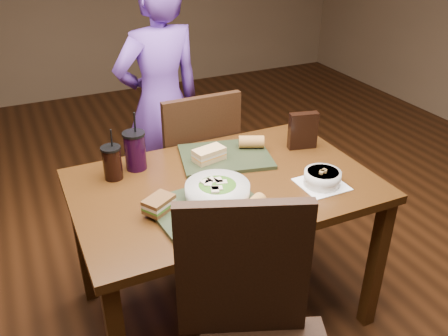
{
  "coord_description": "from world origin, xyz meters",
  "views": [
    {
      "loc": [
        -0.75,
        -1.62,
        1.8
      ],
      "look_at": [
        0.0,
        0.0,
        0.82
      ],
      "focal_mm": 38.0,
      "sensor_mm": 36.0,
      "label": 1
    }
  ],
  "objects": [
    {
      "name": "tray_far",
      "position": [
        0.1,
        0.2,
        0.76
      ],
      "size": [
        0.48,
        0.41,
        0.02
      ],
      "primitive_type": "cube",
      "rotation": [
        0.0,
        0.0,
        -0.23
      ],
      "color": "black",
      "rests_on": "dining_table"
    },
    {
      "name": "tray_near",
      "position": [
        -0.15,
        -0.16,
        0.76
      ],
      "size": [
        0.45,
        0.36,
        0.02
      ],
      "primitive_type": "cube",
      "rotation": [
        0.0,
        0.0,
        0.09
      ],
      "color": "black",
      "rests_on": "dining_table"
    },
    {
      "name": "soup_bowl",
      "position": [
        0.37,
        -0.2,
        0.79
      ],
      "size": [
        0.19,
        0.19,
        0.08
      ],
      "color": "white",
      "rests_on": "dining_table"
    },
    {
      "name": "sandwich_near",
      "position": [
        -0.33,
        -0.12,
        0.8
      ],
      "size": [
        0.14,
        0.13,
        0.06
      ],
      "color": "#593819",
      "rests_on": "tray_near"
    },
    {
      "name": "chair_near",
      "position": [
        -0.19,
        -0.67,
        0.57
      ],
      "size": [
        0.57,
        0.59,
        1.02
      ],
      "color": "black",
      "rests_on": "ground"
    },
    {
      "name": "salad_bowl",
      "position": [
        -0.1,
        -0.15,
        0.81
      ],
      "size": [
        0.26,
        0.26,
        0.09
      ],
      "color": "silver",
      "rests_on": "tray_near"
    },
    {
      "name": "dining_table",
      "position": [
        0.0,
        0.0,
        0.66
      ],
      "size": [
        1.3,
        0.85,
        0.75
      ],
      "color": "#40240C",
      "rests_on": "ground"
    },
    {
      "name": "diner",
      "position": [
        0.03,
        0.97,
        0.77
      ],
      "size": [
        0.62,
        0.46,
        1.54
      ],
      "primitive_type": "imported",
      "rotation": [
        0.0,
        0.0,
        3.31
      ],
      "color": "#683BA3",
      "rests_on": "ground"
    },
    {
      "name": "ground",
      "position": [
        0.0,
        0.0,
        0.0
      ],
      "size": [
        6.0,
        6.0,
        0.0
      ],
      "primitive_type": "plane",
      "color": "#381C0B",
      "rests_on": "ground"
    },
    {
      "name": "baguette_near",
      "position": [
        -0.01,
        -0.29,
        0.8
      ],
      "size": [
        0.14,
        0.12,
        0.06
      ],
      "primitive_type": "cylinder",
      "rotation": [
        0.0,
        1.57,
        0.56
      ],
      "color": "#AD7533",
      "rests_on": "tray_near"
    },
    {
      "name": "cup_cola",
      "position": [
        -0.43,
        0.24,
        0.83
      ],
      "size": [
        0.09,
        0.09,
        0.24
      ],
      "color": "black",
      "rests_on": "dining_table"
    },
    {
      "name": "sandwich_far",
      "position": [
        0.01,
        0.19,
        0.8
      ],
      "size": [
        0.16,
        0.11,
        0.06
      ],
      "color": "tan",
      "rests_on": "tray_far"
    },
    {
      "name": "chair_far",
      "position": [
        0.09,
        0.56,
        0.54
      ],
      "size": [
        0.43,
        0.43,
        0.98
      ],
      "color": "black",
      "rests_on": "ground"
    },
    {
      "name": "chip_bag",
      "position": [
        0.5,
        0.14,
        0.84
      ],
      "size": [
        0.15,
        0.07,
        0.18
      ],
      "primitive_type": "cube",
      "rotation": [
        0.0,
        0.0,
        -0.22
      ],
      "color": "black",
      "rests_on": "dining_table"
    },
    {
      "name": "baguette_far",
      "position": [
        0.25,
        0.22,
        0.8
      ],
      "size": [
        0.14,
        0.11,
        0.06
      ],
      "primitive_type": "cylinder",
      "rotation": [
        0.0,
        1.57,
        -0.42
      ],
      "color": "#AD7533",
      "rests_on": "tray_far"
    },
    {
      "name": "cup_berry",
      "position": [
        -0.31,
        0.28,
        0.84
      ],
      "size": [
        0.1,
        0.1,
        0.28
      ],
      "color": "black",
      "rests_on": "dining_table"
    }
  ]
}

